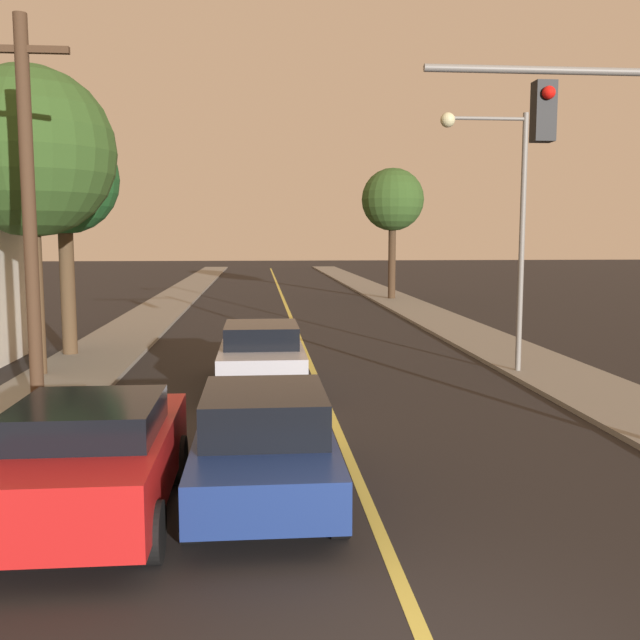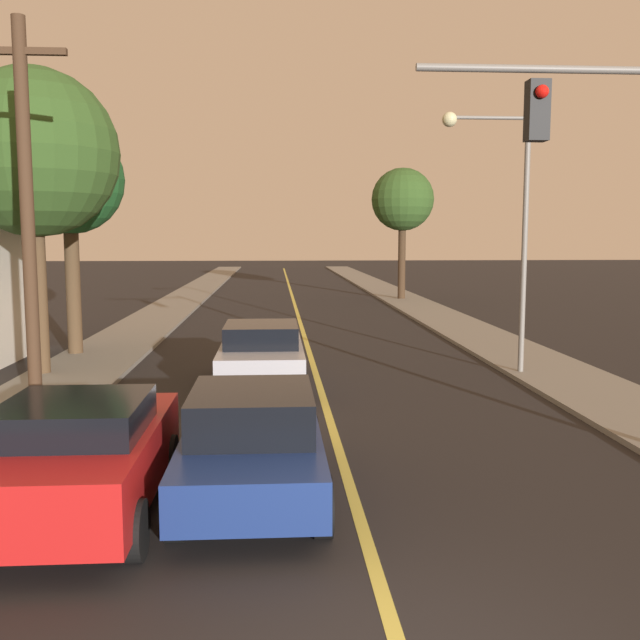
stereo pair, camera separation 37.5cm
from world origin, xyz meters
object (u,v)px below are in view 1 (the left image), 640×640
at_px(car_near_lane_second, 262,355).
at_px(streetlamp_right, 501,203).
at_px(car_outer_lane_front, 92,457).
at_px(tree_right_near, 393,201).
at_px(utility_pole_left, 29,216).
at_px(car_near_lane_front, 264,441).
at_px(tree_left_near, 63,181).
at_px(traffic_signal_mast, 624,189).
at_px(tree_left_far, 30,153).

height_order(car_near_lane_second, streetlamp_right, streetlamp_right).
xyz_separation_m(car_near_lane_second, car_outer_lane_front, (-2.12, -7.65, 0.04)).
distance_m(car_outer_lane_front, streetlamp_right, 12.32).
bearing_deg(tree_right_near, streetlamp_right, -93.60).
distance_m(car_outer_lane_front, utility_pole_left, 5.65).
distance_m(car_near_lane_front, tree_left_near, 13.65).
relative_size(car_near_lane_front, traffic_signal_mast, 0.72).
relative_size(car_outer_lane_front, utility_pole_left, 0.57).
xyz_separation_m(car_outer_lane_front, traffic_signal_mast, (7.74, 2.07, 3.42)).
height_order(car_outer_lane_front, tree_right_near, tree_right_near).
bearing_deg(car_outer_lane_front, tree_left_near, 105.49).
height_order(car_near_lane_second, traffic_signal_mast, traffic_signal_mast).
height_order(car_near_lane_second, utility_pole_left, utility_pole_left).
bearing_deg(car_near_lane_second, streetlamp_right, 9.54).
xyz_separation_m(car_near_lane_front, utility_pole_left, (-4.06, 3.75, 3.08)).
height_order(car_near_lane_second, car_outer_lane_front, car_outer_lane_front).
distance_m(car_near_lane_front, streetlamp_right, 10.61).
bearing_deg(tree_right_near, car_outer_lane_front, -107.39).
bearing_deg(streetlamp_right, traffic_signal_mast, -92.76).
xyz_separation_m(traffic_signal_mast, tree_left_far, (-11.10, 7.17, 1.26)).
xyz_separation_m(car_outer_lane_front, utility_pole_left, (-1.95, 4.34, 3.05)).
distance_m(streetlamp_right, utility_pole_left, 10.89).
relative_size(car_near_lane_second, utility_pole_left, 0.63).
xyz_separation_m(car_near_lane_front, traffic_signal_mast, (5.62, 1.49, 3.45)).
xyz_separation_m(car_near_lane_front, car_outer_lane_front, (-2.12, -0.58, 0.03)).
distance_m(car_near_lane_front, tree_left_far, 11.28).
bearing_deg(tree_left_near, streetlamp_right, -17.72).
bearing_deg(tree_left_near, tree_right_near, 54.09).
bearing_deg(car_near_lane_front, tree_left_far, 122.32).
bearing_deg(tree_left_far, car_near_lane_second, -16.26).
height_order(utility_pole_left, tree_right_near, utility_pole_left).
relative_size(car_outer_lane_front, tree_right_near, 0.57).
distance_m(streetlamp_right, tree_right_near, 21.42).
xyz_separation_m(utility_pole_left, tree_right_near, (11.34, 25.65, 1.59)).
relative_size(traffic_signal_mast, tree_right_near, 0.86).
relative_size(traffic_signal_mast, streetlamp_right, 0.96).
relative_size(car_near_lane_front, tree_left_far, 0.59).
relative_size(car_near_lane_front, tree_left_near, 0.67).
distance_m(car_near_lane_second, tree_right_near, 23.96).
distance_m(car_outer_lane_front, tree_left_near, 13.46).
bearing_deg(traffic_signal_mast, streetlamp_right, 87.24).
xyz_separation_m(traffic_signal_mast, tree_left_near, (-11.15, 10.24, 0.82)).
height_order(tree_left_far, tree_right_near, tree_left_far).
bearing_deg(car_near_lane_second, utility_pole_left, -140.84).
height_order(tree_left_near, tree_right_near, tree_right_near).
relative_size(streetlamp_right, tree_left_far, 0.86).
relative_size(streetlamp_right, tree_right_near, 0.90).
height_order(utility_pole_left, tree_left_near, utility_pole_left).
xyz_separation_m(car_near_lane_front, streetlamp_right, (5.94, 8.06, 3.53)).
xyz_separation_m(tree_left_far, tree_right_near, (12.76, 20.75, -0.04)).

